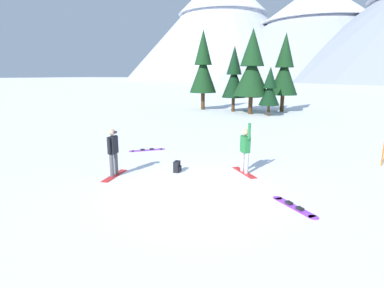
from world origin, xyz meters
TOP-DOWN VIEW (x-y plane):
  - ground_plane at (0.00, 0.00)m, footprint 800.00×800.00m
  - snowboarder_foreground at (-3.45, 0.14)m, footprint 0.57×1.55m
  - snowboarder_midground at (0.84, 2.73)m, footprint 1.29×1.26m
  - loose_snowboard_near_left at (3.11, 0.25)m, footprint 1.54×1.31m
  - loose_snowboard_near_right at (-4.67, 4.04)m, footprint 1.52×1.49m
  - backpack_black at (-1.56, 1.63)m, footprint 0.30×0.35m
  - trail_marker_pole at (5.74, 6.25)m, footprint 0.06×0.06m
  - pine_tree_twin at (-2.27, 20.31)m, footprint 1.91×1.91m
  - pine_tree_tall at (-4.20, 20.92)m, footprint 3.48×3.48m
  - pine_tree_slender at (-6.39, 22.14)m, footprint 2.41×2.41m
  - pine_tree_leaning at (-10.00, 22.43)m, footprint 2.90×2.90m
  - pine_tree_broad at (-1.81, 24.33)m, footprint 2.87×2.87m
  - pine_tree_short at (-5.13, 24.31)m, footprint 2.28×2.28m
  - peak_north_spur at (-90.63, 234.47)m, footprint 155.85×155.85m
  - peak_central_summit at (-19.12, 226.91)m, footprint 161.03×161.03m

SIDE VIEW (x-z plane):
  - ground_plane at x=0.00m, z-range 0.00..0.00m
  - loose_snowboard_near_right at x=-4.67m, z-range -0.03..0.07m
  - loose_snowboard_near_left at x=3.11m, z-range -0.02..0.07m
  - backpack_black at x=-1.56m, z-range -0.02..0.45m
  - trail_marker_pole at x=5.74m, z-range 0.00..1.42m
  - snowboarder_midground at x=0.84m, z-range -0.06..1.95m
  - snowboarder_foreground at x=-3.45m, z-range 0.06..1.87m
  - pine_tree_twin at x=-2.27m, z-range 0.21..4.71m
  - pine_tree_short at x=-5.13m, z-range 0.29..6.68m
  - pine_tree_slender at x=-6.39m, z-range 0.30..6.94m
  - pine_tree_broad at x=-1.81m, z-range 0.35..8.25m
  - pine_tree_tall at x=-4.20m, z-range 0.37..8.40m
  - pine_tree_leaning at x=-10.00m, z-range 0.38..8.82m
  - peak_central_summit at x=-19.12m, z-range 1.44..65.45m
  - peak_north_spur at x=-90.63m, z-range 1.88..85.74m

